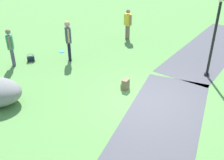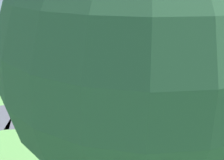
{
  "view_description": "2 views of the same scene",
  "coord_description": "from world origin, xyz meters",
  "px_view_note": "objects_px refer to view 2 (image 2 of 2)",
  "views": [
    {
      "loc": [
        6.5,
        4.39,
        5.18
      ],
      "look_at": [
        1.56,
        -0.21,
        1.38
      ],
      "focal_mm": 43.08,
      "sensor_mm": 36.0,
      "label": 1
    },
    {
      "loc": [
        -2.41,
        10.14,
        6.7
      ],
      "look_at": [
        1.25,
        -1.36,
        0.73
      ],
      "focal_mm": 34.56,
      "sensor_mm": 36.0,
      "label": 2
    }
  ],
  "objects_px": {
    "lawn_boulder": "(91,66)",
    "lamp_post": "(188,87)",
    "man_near_boulder": "(200,69)",
    "spare_backpack_on_lawn": "(131,93)",
    "large_shade_tree": "(134,62)",
    "woman_with_handbag": "(123,53)",
    "handbag_on_grass": "(131,64)",
    "passerby_on_path": "(145,60)",
    "backpack_by_boulder": "(94,66)",
    "frisbee_on_grass": "(151,69)"
  },
  "relations": [
    {
      "from": "large_shade_tree",
      "to": "woman_with_handbag",
      "type": "relative_size",
      "value": 4.66
    },
    {
      "from": "handbag_on_grass",
      "to": "man_near_boulder",
      "type": "bearing_deg",
      "value": 164.73
    },
    {
      "from": "woman_with_handbag",
      "to": "handbag_on_grass",
      "type": "distance_m",
      "value": 1.09
    },
    {
      "from": "lamp_post",
      "to": "frisbee_on_grass",
      "type": "height_order",
      "value": "lamp_post"
    },
    {
      "from": "lamp_post",
      "to": "backpack_by_boulder",
      "type": "bearing_deg",
      "value": -36.39
    },
    {
      "from": "lawn_boulder",
      "to": "lamp_post",
      "type": "bearing_deg",
      "value": 147.17
    },
    {
      "from": "lamp_post",
      "to": "backpack_by_boulder",
      "type": "distance_m",
      "value": 8.66
    },
    {
      "from": "woman_with_handbag",
      "to": "backpack_by_boulder",
      "type": "xyz_separation_m",
      "value": [
        1.99,
        1.54,
        -0.75
      ]
    },
    {
      "from": "lamp_post",
      "to": "lawn_boulder",
      "type": "distance_m",
      "value": 8.2
    },
    {
      "from": "lamp_post",
      "to": "passerby_on_path",
      "type": "xyz_separation_m",
      "value": [
        2.85,
        -5.18,
        -0.95
      ]
    },
    {
      "from": "large_shade_tree",
      "to": "frisbee_on_grass",
      "type": "distance_m",
      "value": 12.94
    },
    {
      "from": "lawn_boulder",
      "to": "woman_with_handbag",
      "type": "distance_m",
      "value": 2.97
    },
    {
      "from": "spare_backpack_on_lawn",
      "to": "frisbee_on_grass",
      "type": "xyz_separation_m",
      "value": [
        -0.55,
        -4.51,
        -0.18
      ]
    },
    {
      "from": "man_near_boulder",
      "to": "frisbee_on_grass",
      "type": "height_order",
      "value": "man_near_boulder"
    },
    {
      "from": "woman_with_handbag",
      "to": "passerby_on_path",
      "type": "distance_m",
      "value": 2.42
    },
    {
      "from": "lawn_boulder",
      "to": "man_near_boulder",
      "type": "relative_size",
      "value": 1.46
    },
    {
      "from": "man_near_boulder",
      "to": "backpack_by_boulder",
      "type": "xyz_separation_m",
      "value": [
        7.76,
        -0.04,
        -0.74
      ]
    },
    {
      "from": "lawn_boulder",
      "to": "woman_with_handbag",
      "type": "relative_size",
      "value": 1.45
    },
    {
      "from": "large_shade_tree",
      "to": "woman_with_handbag",
      "type": "bearing_deg",
      "value": -74.61
    },
    {
      "from": "frisbee_on_grass",
      "to": "large_shade_tree",
      "type": "bearing_deg",
      "value": 94.91
    },
    {
      "from": "large_shade_tree",
      "to": "handbag_on_grass",
      "type": "height_order",
      "value": "large_shade_tree"
    },
    {
      "from": "large_shade_tree",
      "to": "lamp_post",
      "type": "distance_m",
      "value": 6.59
    },
    {
      "from": "man_near_boulder",
      "to": "passerby_on_path",
      "type": "height_order",
      "value": "passerby_on_path"
    },
    {
      "from": "large_shade_tree",
      "to": "lamp_post",
      "type": "bearing_deg",
      "value": -104.87
    },
    {
      "from": "large_shade_tree",
      "to": "backpack_by_boulder",
      "type": "height_order",
      "value": "large_shade_tree"
    },
    {
      "from": "woman_with_handbag",
      "to": "handbag_on_grass",
      "type": "xyz_separation_m",
      "value": [
        -0.72,
        0.19,
        -0.8
      ]
    },
    {
      "from": "woman_with_handbag",
      "to": "passerby_on_path",
      "type": "relative_size",
      "value": 0.9
    },
    {
      "from": "lamp_post",
      "to": "backpack_by_boulder",
      "type": "xyz_separation_m",
      "value": [
        6.82,
        -5.03,
        -1.81
      ]
    },
    {
      "from": "large_shade_tree",
      "to": "handbag_on_grass",
      "type": "distance_m",
      "value": 13.24
    },
    {
      "from": "backpack_by_boulder",
      "to": "spare_backpack_on_lawn",
      "type": "distance_m",
      "value": 5.01
    },
    {
      "from": "passerby_on_path",
      "to": "frisbee_on_grass",
      "type": "bearing_deg",
      "value": -108.22
    },
    {
      "from": "passerby_on_path",
      "to": "spare_backpack_on_lawn",
      "type": "height_order",
      "value": "passerby_on_path"
    },
    {
      "from": "backpack_by_boulder",
      "to": "frisbee_on_grass",
      "type": "relative_size",
      "value": 1.5
    },
    {
      "from": "frisbee_on_grass",
      "to": "man_near_boulder",
      "type": "bearing_deg",
      "value": 160.06
    },
    {
      "from": "lamp_post",
      "to": "passerby_on_path",
      "type": "distance_m",
      "value": 5.99
    },
    {
      "from": "lamp_post",
      "to": "man_near_boulder",
      "type": "xyz_separation_m",
      "value": [
        -0.94,
        -4.99,
        -1.08
      ]
    },
    {
      "from": "large_shade_tree",
      "to": "spare_backpack_on_lawn",
      "type": "bearing_deg",
      "value": -77.92
    },
    {
      "from": "man_near_boulder",
      "to": "handbag_on_grass",
      "type": "height_order",
      "value": "man_near_boulder"
    },
    {
      "from": "woman_with_handbag",
      "to": "backpack_by_boulder",
      "type": "distance_m",
      "value": 2.62
    },
    {
      "from": "man_near_boulder",
      "to": "backpack_by_boulder",
      "type": "relative_size",
      "value": 4.05
    },
    {
      "from": "large_shade_tree",
      "to": "spare_backpack_on_lawn",
      "type": "height_order",
      "value": "large_shade_tree"
    },
    {
      "from": "large_shade_tree",
      "to": "lawn_boulder",
      "type": "height_order",
      "value": "large_shade_tree"
    },
    {
      "from": "lamp_post",
      "to": "backpack_by_boulder",
      "type": "relative_size",
      "value": 8.06
    },
    {
      "from": "lamp_post",
      "to": "passerby_on_path",
      "type": "relative_size",
      "value": 1.79
    },
    {
      "from": "man_near_boulder",
      "to": "spare_backpack_on_lawn",
      "type": "height_order",
      "value": "man_near_boulder"
    },
    {
      "from": "lawn_boulder",
      "to": "passerby_on_path",
      "type": "bearing_deg",
      "value": -168.21
    },
    {
      "from": "lawn_boulder",
      "to": "man_near_boulder",
      "type": "height_order",
      "value": "man_near_boulder"
    },
    {
      "from": "handbag_on_grass",
      "to": "spare_backpack_on_lawn",
      "type": "bearing_deg",
      "value": 102.88
    },
    {
      "from": "lamp_post",
      "to": "man_near_boulder",
      "type": "distance_m",
      "value": 5.19
    },
    {
      "from": "passerby_on_path",
      "to": "handbag_on_grass",
      "type": "distance_m",
      "value": 1.96
    }
  ]
}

